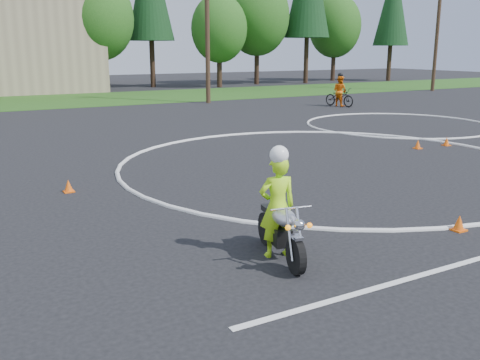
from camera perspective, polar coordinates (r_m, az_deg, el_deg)
ground at (r=13.73m, az=17.00°, el=-0.61°), size 120.00×120.00×0.00m
grass_strip at (r=37.53m, az=-14.47°, el=8.40°), size 120.00×10.00×0.02m
course_markings at (r=18.26m, az=11.90°, el=3.21°), size 19.05×19.05×0.12m
primary_motorcycle at (r=8.54m, az=4.43°, el=-5.37°), size 0.77×1.86×0.99m
rider_primary_grp at (r=8.52m, az=4.00°, el=-2.54°), size 0.68×0.52×1.83m
rider_second_grp at (r=32.05m, az=10.58°, el=8.95°), size 1.08×2.12×1.94m
traffic_cones at (r=17.25m, az=19.24°, el=2.54°), size 22.44×9.71×0.30m
treeline at (r=50.22m, az=-0.18°, el=17.64°), size 38.20×8.10×14.52m
utility_poles at (r=33.56m, az=-3.53°, el=17.08°), size 41.60×1.12×10.00m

